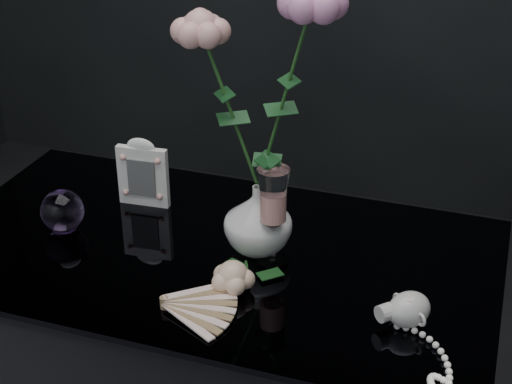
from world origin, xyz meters
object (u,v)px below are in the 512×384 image
(vase, at_px, (258,219))
(wine_glass, at_px, (273,217))
(picture_frame, at_px, (143,172))
(loose_rose, at_px, (233,276))
(pearl_jar, at_px, (409,308))
(paperweight, at_px, (62,211))

(vase, bearing_deg, wine_glass, -40.32)
(picture_frame, bearing_deg, wine_glass, -25.39)
(picture_frame, xyz_separation_m, loose_rose, (0.28, -0.23, -0.05))
(vase, xyz_separation_m, wine_glass, (0.04, -0.03, 0.03))
(vase, relative_size, wine_glass, 0.70)
(pearl_jar, bearing_deg, paperweight, -143.56)
(loose_rose, relative_size, pearl_jar, 0.78)
(vase, xyz_separation_m, picture_frame, (-0.28, 0.09, 0.01))
(picture_frame, distance_m, paperweight, 0.18)
(paperweight, bearing_deg, vase, 8.01)
(vase, bearing_deg, loose_rose, -89.54)
(wine_glass, distance_m, pearl_jar, 0.29)
(paperweight, relative_size, pearl_jar, 0.39)
(loose_rose, height_order, pearl_jar, pearl_jar)
(loose_rose, bearing_deg, pearl_jar, -13.49)
(vase, relative_size, picture_frame, 0.89)
(picture_frame, distance_m, loose_rose, 0.36)
(vase, relative_size, loose_rose, 0.80)
(vase, relative_size, pearl_jar, 0.62)
(vase, bearing_deg, pearl_jar, -24.05)
(picture_frame, relative_size, pearl_jar, 0.70)
(loose_rose, bearing_deg, wine_glass, 55.87)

